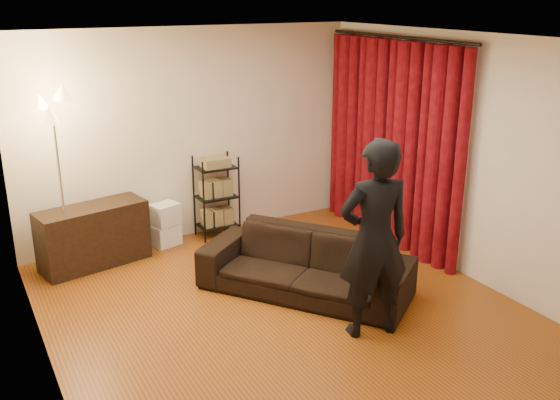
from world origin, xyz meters
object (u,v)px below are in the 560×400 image
floor_lamp (61,187)px  storage_boxes (165,224)px  person (374,240)px  wire_shelf (217,197)px  sofa (305,265)px  media_cabinet (94,236)px

floor_lamp → storage_boxes: bearing=14.2°
person → wire_shelf: 3.03m
person → wire_shelf: (-0.29, 2.99, -0.41)m
storage_boxes → wire_shelf: size_ratio=0.51×
sofa → floor_lamp: size_ratio=1.06×
storage_boxes → wire_shelf: wire_shelf is taller
person → storage_boxes: size_ratio=3.39×
wire_shelf → floor_lamp: floor_lamp is taller
storage_boxes → wire_shelf: 0.76m
sofa → media_cabinet: bearing=-172.0°
person → floor_lamp: size_ratio=0.90×
wire_shelf → floor_lamp: size_ratio=0.52×
person → storage_boxes: bearing=-59.9°
sofa → floor_lamp: (-2.14, 1.68, 0.72)m
person → wire_shelf: size_ratio=1.75×
media_cabinet → floor_lamp: 0.77m
media_cabinet → storage_boxes: bearing=-1.1°
sofa → storage_boxes: (-0.88, 2.00, -0.05)m
sofa → person: person is taller
sofa → media_cabinet: 2.57m
person → storage_boxes: person is taller
person → storage_boxes: (-1.00, 3.00, -0.67)m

